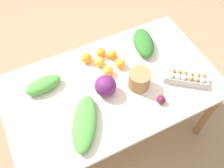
# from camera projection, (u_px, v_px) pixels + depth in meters

# --- Properties ---
(ground_plane) EXTENTS (8.00, 8.00, 0.00)m
(ground_plane) POSITION_uv_depth(u_px,v_px,m) (112.00, 128.00, 2.31)
(ground_plane) COLOR #937A5B
(dining_table) EXTENTS (1.48, 0.86, 0.71)m
(dining_table) POSITION_uv_depth(u_px,v_px,m) (112.00, 92.00, 1.80)
(dining_table) COLOR silver
(dining_table) RESTS_ON ground_plane
(cabbage_purple) EXTENTS (0.15, 0.15, 0.15)m
(cabbage_purple) POSITION_uv_depth(u_px,v_px,m) (105.00, 86.00, 1.63)
(cabbage_purple) COLOR #601E5B
(cabbage_purple) RESTS_ON dining_table
(egg_carton) EXTENTS (0.29, 0.25, 0.09)m
(egg_carton) POSITION_uv_depth(u_px,v_px,m) (186.00, 77.00, 1.71)
(egg_carton) COLOR #B7B7B2
(egg_carton) RESTS_ON dining_table
(paper_bag) EXTENTS (0.15, 0.15, 0.13)m
(paper_bag) POSITION_uv_depth(u_px,v_px,m) (139.00, 80.00, 1.67)
(paper_bag) COLOR #997047
(paper_bag) RESTS_ON dining_table
(greens_bunch_scallion) EXTENTS (0.23, 0.32, 0.09)m
(greens_bunch_scallion) POSITION_uv_depth(u_px,v_px,m) (143.00, 43.00, 1.89)
(greens_bunch_scallion) COLOR #2D6B28
(greens_bunch_scallion) RESTS_ON dining_table
(greens_bunch_beet_tops) EXTENTS (0.26, 0.14, 0.08)m
(greens_bunch_beet_tops) POSITION_uv_depth(u_px,v_px,m) (43.00, 85.00, 1.68)
(greens_bunch_beet_tops) COLOR #4C933D
(greens_bunch_beet_tops) RESTS_ON dining_table
(greens_bunch_chard) EXTENTS (0.32, 0.41, 0.08)m
(greens_bunch_chard) POSITION_uv_depth(u_px,v_px,m) (85.00, 123.00, 1.52)
(greens_bunch_chard) COLOR #4C933D
(greens_bunch_chard) RESTS_ON dining_table
(beet_root) EXTENTS (0.06, 0.06, 0.06)m
(beet_root) POSITION_uv_depth(u_px,v_px,m) (161.00, 100.00, 1.63)
(beet_root) COLOR #5B1933
(beet_root) RESTS_ON dining_table
(orange_0) EXTENTS (0.07, 0.07, 0.07)m
(orange_0) POSITION_uv_depth(u_px,v_px,m) (101.00, 53.00, 1.85)
(orange_0) COLOR orange
(orange_0) RESTS_ON dining_table
(orange_1) EXTENTS (0.08, 0.08, 0.08)m
(orange_1) POSITION_uv_depth(u_px,v_px,m) (120.00, 63.00, 1.79)
(orange_1) COLOR orange
(orange_1) RESTS_ON dining_table
(orange_2) EXTENTS (0.07, 0.07, 0.07)m
(orange_2) POSITION_uv_depth(u_px,v_px,m) (108.00, 71.00, 1.75)
(orange_2) COLOR #F9A833
(orange_2) RESTS_ON dining_table
(orange_3) EXTENTS (0.07, 0.07, 0.07)m
(orange_3) POSITION_uv_depth(u_px,v_px,m) (99.00, 62.00, 1.79)
(orange_3) COLOR #F9A833
(orange_3) RESTS_ON dining_table
(orange_4) EXTENTS (0.07, 0.07, 0.07)m
(orange_4) POSITION_uv_depth(u_px,v_px,m) (112.00, 55.00, 1.84)
(orange_4) COLOR orange
(orange_4) RESTS_ON dining_table
(orange_5) EXTENTS (0.08, 0.08, 0.08)m
(orange_5) POSITION_uv_depth(u_px,v_px,m) (87.00, 58.00, 1.81)
(orange_5) COLOR orange
(orange_5) RESTS_ON dining_table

